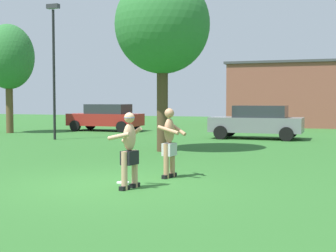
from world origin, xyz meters
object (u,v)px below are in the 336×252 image
(player_with_cap, at_px, (129,147))
(player_in_gray, at_px, (170,141))
(frisbee, at_px, (123,183))
(lamp_post, at_px, (54,58))
(tree_right_field, at_px, (9,57))
(car_gray_far_end, at_px, (257,121))
(tree_left_field, at_px, (162,26))
(car_red_near_post, at_px, (106,117))

(player_with_cap, bearing_deg, player_in_gray, 78.62)
(frisbee, distance_m, lamp_post, 12.82)
(player_in_gray, bearing_deg, player_with_cap, -101.38)
(frisbee, distance_m, tree_right_field, 18.18)
(car_gray_far_end, distance_m, lamp_post, 9.96)
(player_in_gray, distance_m, tree_left_field, 6.83)
(player_with_cap, xyz_separation_m, tree_left_field, (-1.85, 6.98, 3.62))
(car_gray_far_end, distance_m, tree_right_field, 14.02)
(frisbee, xyz_separation_m, tree_right_field, (-12.70, 12.32, 4.16))
(player_with_cap, relative_size, lamp_post, 0.26)
(car_gray_far_end, relative_size, tree_right_field, 0.72)
(tree_left_field, relative_size, tree_right_field, 1.05)
(car_red_near_post, bearing_deg, frisbee, -61.69)
(player_with_cap, height_order, tree_right_field, tree_right_field)
(player_in_gray, height_order, tree_right_field, tree_right_field)
(player_with_cap, relative_size, tree_right_field, 0.27)
(tree_left_field, height_order, tree_right_field, tree_left_field)
(player_in_gray, xyz_separation_m, lamp_post, (-8.62, 8.32, 2.90))
(frisbee, height_order, tree_left_field, tree_left_field)
(player_in_gray, bearing_deg, car_gray_far_end, 89.24)
(car_red_near_post, xyz_separation_m, lamp_post, (0.55, -6.27, 2.95))
(player_in_gray, xyz_separation_m, tree_right_field, (-13.44, 11.26, 3.30))
(player_in_gray, relative_size, lamp_post, 0.27)
(car_red_near_post, height_order, car_gray_far_end, same)
(player_in_gray, bearing_deg, tree_right_field, 140.03)
(frisbee, bearing_deg, player_with_cap, -53.35)
(car_red_near_post, bearing_deg, lamp_post, -85.02)
(player_with_cap, height_order, car_red_near_post, player_with_cap)
(player_in_gray, bearing_deg, tree_left_field, 112.12)
(car_gray_far_end, distance_m, tree_left_field, 7.93)
(player_with_cap, xyz_separation_m, frisbee, (-0.41, 0.56, -0.86))
(car_red_near_post, bearing_deg, player_in_gray, -57.85)
(car_red_near_post, bearing_deg, tree_left_field, -52.87)
(lamp_post, relative_size, tree_left_field, 0.99)
(player_with_cap, xyz_separation_m, lamp_post, (-8.30, 9.94, 2.90))
(car_gray_far_end, xyz_separation_m, tree_left_field, (-2.34, -6.63, 3.68))
(frisbee, bearing_deg, lamp_post, 130.04)
(player_with_cap, height_order, tree_left_field, tree_left_field)
(player_with_cap, distance_m, player_in_gray, 1.65)
(player_with_cap, height_order, frisbee, player_with_cap)
(frisbee, relative_size, tree_right_field, 0.05)
(tree_left_field, distance_m, tree_right_field, 12.72)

